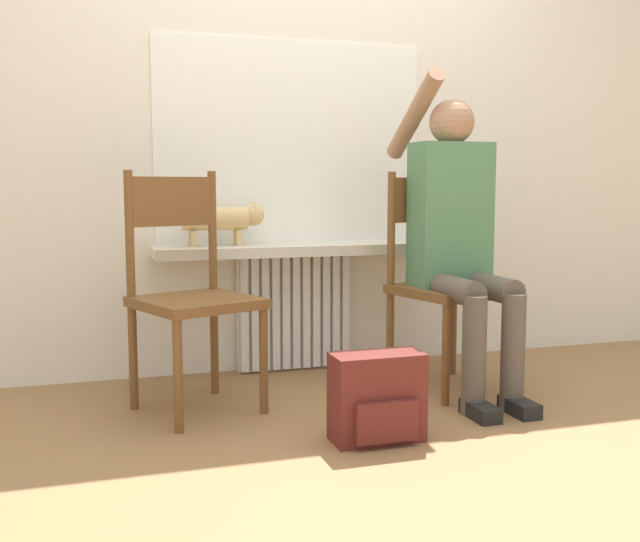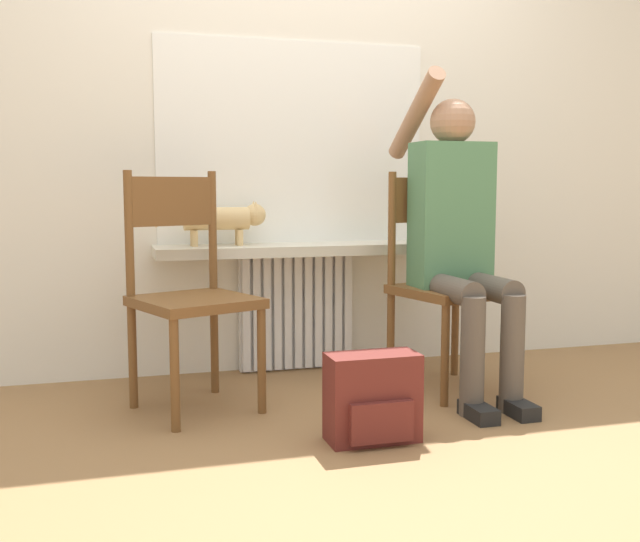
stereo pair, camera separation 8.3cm
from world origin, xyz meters
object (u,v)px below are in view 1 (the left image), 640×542
Objects in this scene: backpack at (377,398)px; chair_right at (444,279)px; person at (458,230)px; cat at (223,218)px; chair_left at (191,290)px.

chair_right is at bearing 46.75° from backpack.
cat is at bearing 149.91° from person.
chair_left is at bearing 165.90° from chair_right.
person is at bearing 40.65° from backpack.
chair_left is at bearing 174.93° from person.
chair_left and chair_right have the same top height.
backpack is at bearing -70.86° from cat.
chair_right reaches higher than cat.
chair_left is at bearing -116.42° from cat.
backpack is (-0.57, -0.61, -0.34)m from chair_right.
chair_right is at bearing -20.99° from chair_left.
cat is (-0.94, 0.44, 0.27)m from chair_right.
chair_right reaches higher than backpack.
person reaches higher than chair_left.
chair_right is at bearing -25.39° from cat.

